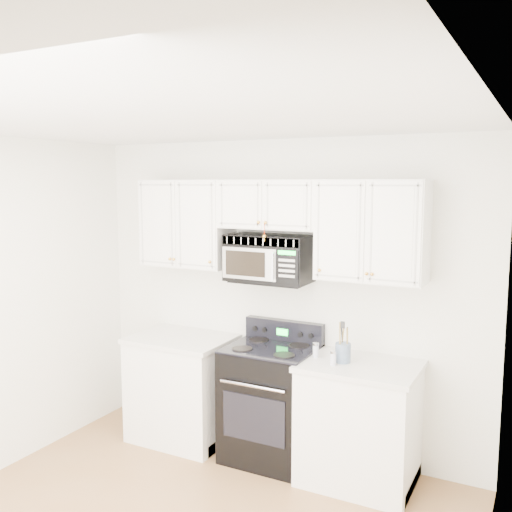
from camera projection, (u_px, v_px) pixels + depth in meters
The scene contains 9 objects.
room at pixel (152, 349), 3.26m from camera, with size 3.51×3.51×2.61m.
base_cabinet_left at pixel (183, 391), 5.01m from camera, with size 0.86×0.65×0.92m.
base_cabinet_right at pixel (359, 427), 4.28m from camera, with size 0.86×0.65×0.92m.
range at pixel (271, 401), 4.63m from camera, with size 0.69×0.64×1.10m.
upper_cabinets at pixel (272, 222), 4.58m from camera, with size 2.44×0.37×0.75m.
microwave at pixel (269, 258), 4.62m from camera, with size 0.69×0.39×0.38m.
utensil_crock at pixel (343, 352), 4.23m from camera, with size 0.12×0.12×0.31m.
shaker_salt at pixel (316, 350), 4.35m from camera, with size 0.05×0.05×0.11m.
shaker_pepper at pixel (333, 358), 4.16m from camera, with size 0.04×0.04×0.11m.
Camera 1 is at (1.99, -2.53, 2.25)m, focal length 40.00 mm.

